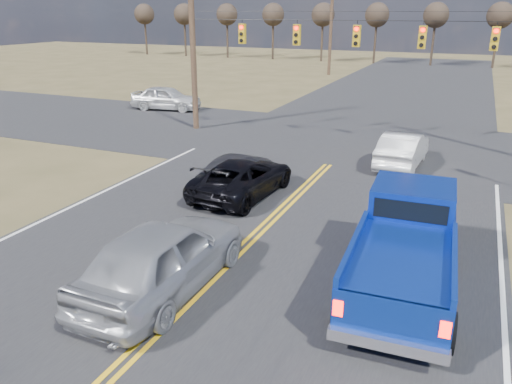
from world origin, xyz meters
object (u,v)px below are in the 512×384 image
at_px(white_car_queue, 403,149).
at_px(cross_car_west, 166,98).
at_px(black_suv, 243,177).
at_px(silver_suv, 163,256).
at_px(pickup_truck, 405,248).
at_px(dgrey_car_queue, 237,170).

distance_m(white_car_queue, cross_car_west, 18.17).
relative_size(black_suv, white_car_queue, 1.08).
bearing_deg(cross_car_west, silver_suv, -155.78).
height_order(white_car_queue, cross_car_west, cross_car_west).
relative_size(white_car_queue, cross_car_west, 0.95).
relative_size(silver_suv, cross_car_west, 1.12).
relative_size(pickup_truck, white_car_queue, 1.36).
bearing_deg(cross_car_west, pickup_truck, -142.73).
bearing_deg(silver_suv, dgrey_car_queue, -76.89).
height_order(silver_suv, black_suv, silver_suv).
xyz_separation_m(silver_suv, black_suv, (-1.06, 6.82, -0.23)).
relative_size(black_suv, dgrey_car_queue, 1.13).
bearing_deg(black_suv, pickup_truck, 149.30).
relative_size(pickup_truck, black_suv, 1.25).
height_order(black_suv, white_car_queue, white_car_queue).
distance_m(black_suv, cross_car_west, 17.80).
xyz_separation_m(black_suv, cross_car_west, (-11.94, 13.19, 0.13)).
height_order(pickup_truck, white_car_queue, pickup_truck).
bearing_deg(cross_car_west, dgrey_car_queue, -146.29).
distance_m(black_suv, white_car_queue, 7.84).
relative_size(white_car_queue, dgrey_car_queue, 1.05).
xyz_separation_m(silver_suv, dgrey_car_queue, (-1.75, 7.73, -0.28)).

